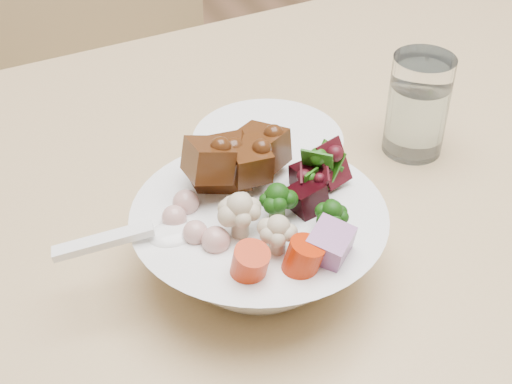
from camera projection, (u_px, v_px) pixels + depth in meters
dining_table at (406, 265)px, 0.77m from camera, size 1.82×1.14×0.81m
chair_far at (124, 111)px, 1.39m from camera, size 0.46×0.46×0.95m
food_bowl at (260, 235)px, 0.62m from camera, size 0.22×0.22×0.12m
soup_spoon at (155, 237)px, 0.58m from camera, size 0.12×0.04×0.02m
water_glass at (417, 109)px, 0.76m from camera, size 0.07×0.07×0.11m
side_bowl at (268, 158)px, 0.74m from camera, size 0.15×0.15×0.05m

